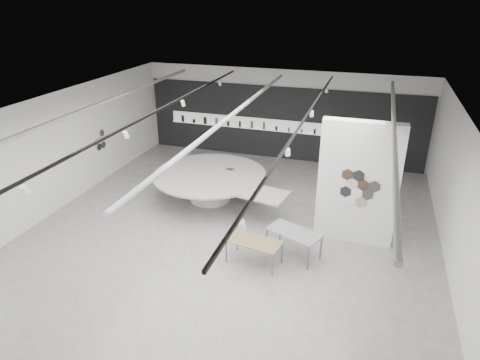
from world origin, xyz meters
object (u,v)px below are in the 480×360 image
(partition_column, at_px, (358,184))
(sample_table_wood, at_px, (254,243))
(kitchen_counter, at_px, (363,158))
(sample_table_stone, at_px, (294,234))
(display_island, at_px, (212,183))

(partition_column, bearing_deg, sample_table_wood, -140.38)
(sample_table_wood, height_order, kitchen_counter, kitchen_counter)
(sample_table_stone, height_order, kitchen_counter, kitchen_counter)
(sample_table_stone, distance_m, kitchen_counter, 7.01)
(display_island, xyz_separation_m, sample_table_wood, (2.44, -3.16, -0.03))
(display_island, distance_m, sample_table_wood, 4.00)
(partition_column, xyz_separation_m, kitchen_counter, (-0.01, 5.52, -1.28))
(partition_column, height_order, kitchen_counter, partition_column)
(sample_table_wood, bearing_deg, partition_column, 39.62)
(partition_column, height_order, display_island, partition_column)
(display_island, height_order, sample_table_stone, display_island)
(partition_column, distance_m, display_island, 5.12)
(sample_table_stone, bearing_deg, partition_column, 41.90)
(sample_table_wood, bearing_deg, display_island, 127.61)
(partition_column, xyz_separation_m, sample_table_stone, (-1.48, -1.33, -1.12))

